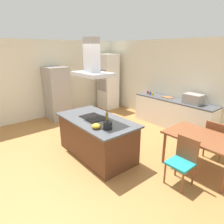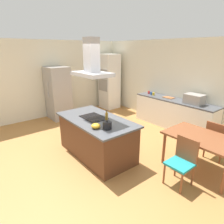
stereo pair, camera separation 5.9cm
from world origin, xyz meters
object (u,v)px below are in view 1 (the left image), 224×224
(countertop_microwave, at_px, (193,99))
(dining_table, at_px, (202,140))
(coffee_mug_red, at_px, (148,92))
(range_hood, at_px, (92,64))
(chair_facing_island, at_px, (183,158))
(coffee_mug_blue, at_px, (150,93))
(mixing_bowl, at_px, (96,126))
(wall_oven_stack, at_px, (108,82))
(cutting_board, at_px, (168,97))
(tea_kettle, at_px, (108,125))
(cooktop, at_px, (94,117))
(refrigerator, at_px, (57,93))
(olive_oil_bottle, at_px, (107,118))
(coffee_mug_yellow, at_px, (153,94))
(chair_facing_back_wall, at_px, (216,138))

(countertop_microwave, distance_m, dining_table, 1.96)
(coffee_mug_red, relative_size, range_hood, 0.10)
(coffee_mug_red, relative_size, chair_facing_island, 0.10)
(dining_table, bearing_deg, coffee_mug_red, 150.39)
(coffee_mug_red, bearing_deg, coffee_mug_blue, -17.91)
(mixing_bowl, height_order, range_hood, range_hood)
(dining_table, xyz_separation_m, chair_facing_island, (0.00, -0.67, -0.16))
(countertop_microwave, height_order, coffee_mug_red, countertop_microwave)
(wall_oven_stack, bearing_deg, cutting_board, 5.91)
(tea_kettle, xyz_separation_m, dining_table, (1.21, 1.45, -0.31))
(cooktop, distance_m, refrigerator, 2.91)
(cooktop, relative_size, olive_oil_bottle, 2.09)
(coffee_mug_yellow, bearing_deg, tea_kettle, -65.98)
(coffee_mug_yellow, bearing_deg, refrigerator, -133.17)
(dining_table, bearing_deg, cooktop, -145.98)
(tea_kettle, xyz_separation_m, mixing_bowl, (-0.17, -0.16, -0.03))
(olive_oil_bottle, relative_size, range_hood, 0.32)
(coffee_mug_yellow, distance_m, chair_facing_island, 3.40)
(chair_facing_island, distance_m, range_hood, 2.59)
(refrigerator, bearing_deg, mixing_bowl, -12.03)
(dining_table, distance_m, range_hood, 2.74)
(wall_oven_stack, height_order, chair_facing_back_wall, wall_oven_stack)
(mixing_bowl, bearing_deg, chair_facing_island, 34.48)
(tea_kettle, height_order, coffee_mug_yellow, tea_kettle)
(cutting_board, distance_m, range_hood, 3.16)
(cooktop, height_order, refrigerator, refrigerator)
(range_hood, bearing_deg, chair_facing_island, 18.31)
(cooktop, distance_m, dining_table, 2.34)
(range_hood, bearing_deg, coffee_mug_yellow, 102.20)
(coffee_mug_blue, bearing_deg, coffee_mug_yellow, -3.96)
(dining_table, xyz_separation_m, range_hood, (-1.93, -1.31, 1.43))
(mixing_bowl, distance_m, refrigerator, 3.51)
(chair_facing_island, xyz_separation_m, chair_facing_back_wall, (0.00, 1.33, 0.00))
(tea_kettle, xyz_separation_m, coffee_mug_blue, (-1.44, 3.00, -0.03))
(coffee_mug_yellow, bearing_deg, range_hood, -77.80)
(olive_oil_bottle, relative_size, wall_oven_stack, 0.13)
(countertop_microwave, distance_m, wall_oven_stack, 3.63)
(range_hood, bearing_deg, refrigerator, 171.63)
(tea_kettle, height_order, range_hood, range_hood)
(countertop_microwave, xyz_separation_m, coffee_mug_red, (-1.69, 0.02, -0.09))
(coffee_mug_yellow, bearing_deg, countertop_microwave, 1.51)
(countertop_microwave, bearing_deg, chair_facing_island, -63.64)
(coffee_mug_blue, xyz_separation_m, cutting_board, (0.66, 0.08, -0.04))
(cooktop, bearing_deg, countertop_microwave, 74.04)
(coffee_mug_red, bearing_deg, cutting_board, 2.32)
(range_hood, bearing_deg, mixing_bowl, -29.16)
(cooktop, distance_m, chair_facing_back_wall, 2.79)
(chair_facing_island, bearing_deg, dining_table, 90.00)
(cooktop, relative_size, countertop_microwave, 1.20)
(olive_oil_bottle, xyz_separation_m, countertop_microwave, (0.35, 2.86, 0.02))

